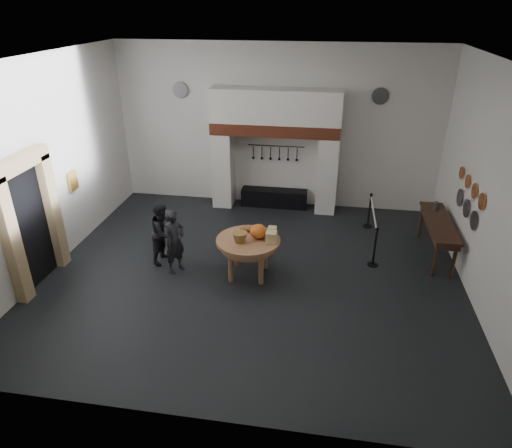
% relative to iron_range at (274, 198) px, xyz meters
% --- Properties ---
extents(floor, '(9.00, 8.00, 0.02)m').
position_rel_iron_range_xyz_m(floor, '(0.00, -3.72, -0.25)').
color(floor, black).
rests_on(floor, ground).
extents(ceiling, '(9.00, 8.00, 0.02)m').
position_rel_iron_range_xyz_m(ceiling, '(0.00, -3.72, 4.25)').
color(ceiling, silver).
rests_on(ceiling, wall_back).
extents(wall_back, '(9.00, 0.02, 4.50)m').
position_rel_iron_range_xyz_m(wall_back, '(0.00, 0.28, 2.00)').
color(wall_back, silver).
rests_on(wall_back, floor).
extents(wall_front, '(9.00, 0.02, 4.50)m').
position_rel_iron_range_xyz_m(wall_front, '(0.00, -7.72, 2.00)').
color(wall_front, silver).
rests_on(wall_front, floor).
extents(wall_left, '(0.02, 8.00, 4.50)m').
position_rel_iron_range_xyz_m(wall_left, '(-4.50, -3.72, 2.00)').
color(wall_left, silver).
rests_on(wall_left, floor).
extents(wall_right, '(0.02, 8.00, 4.50)m').
position_rel_iron_range_xyz_m(wall_right, '(4.50, -3.72, 2.00)').
color(wall_right, silver).
rests_on(wall_right, floor).
extents(chimney_pier_left, '(0.55, 0.70, 2.15)m').
position_rel_iron_range_xyz_m(chimney_pier_left, '(-1.48, -0.07, 0.82)').
color(chimney_pier_left, silver).
rests_on(chimney_pier_left, floor).
extents(chimney_pier_right, '(0.55, 0.70, 2.15)m').
position_rel_iron_range_xyz_m(chimney_pier_right, '(1.48, -0.07, 0.82)').
color(chimney_pier_right, silver).
rests_on(chimney_pier_right, floor).
extents(hearth_brick_band, '(3.50, 0.72, 0.32)m').
position_rel_iron_range_xyz_m(hearth_brick_band, '(0.00, -0.07, 2.06)').
color(hearth_brick_band, '#9E442B').
rests_on(hearth_brick_band, chimney_pier_left).
extents(chimney_hood, '(3.50, 0.70, 0.90)m').
position_rel_iron_range_xyz_m(chimney_hood, '(0.00, -0.07, 2.67)').
color(chimney_hood, silver).
rests_on(chimney_hood, hearth_brick_band).
extents(iron_range, '(1.90, 0.45, 0.50)m').
position_rel_iron_range_xyz_m(iron_range, '(0.00, 0.00, 0.00)').
color(iron_range, black).
rests_on(iron_range, floor).
extents(utensil_rail, '(1.60, 0.02, 0.02)m').
position_rel_iron_range_xyz_m(utensil_rail, '(0.00, 0.20, 1.50)').
color(utensil_rail, black).
rests_on(utensil_rail, wall_back).
extents(door_recess, '(0.04, 1.10, 2.50)m').
position_rel_iron_range_xyz_m(door_recess, '(-4.47, -4.72, 1.00)').
color(door_recess, black).
rests_on(door_recess, floor).
extents(door_jamb_near, '(0.22, 0.30, 2.60)m').
position_rel_iron_range_xyz_m(door_jamb_near, '(-4.38, -5.42, 1.05)').
color(door_jamb_near, tan).
rests_on(door_jamb_near, floor).
extents(door_jamb_far, '(0.22, 0.30, 2.60)m').
position_rel_iron_range_xyz_m(door_jamb_far, '(-4.38, -4.02, 1.05)').
color(door_jamb_far, tan).
rests_on(door_jamb_far, floor).
extents(door_lintel, '(0.22, 1.70, 0.30)m').
position_rel_iron_range_xyz_m(door_lintel, '(-4.38, -4.72, 2.40)').
color(door_lintel, tan).
rests_on(door_lintel, door_jamb_near).
extents(wall_plaque, '(0.05, 0.34, 0.44)m').
position_rel_iron_range_xyz_m(wall_plaque, '(-4.45, -2.92, 1.35)').
color(wall_plaque, gold).
rests_on(wall_plaque, wall_left).
extents(work_table, '(1.39, 1.39, 0.07)m').
position_rel_iron_range_xyz_m(work_table, '(-0.09, -3.79, 0.59)').
color(work_table, '#AA7950').
rests_on(work_table, floor).
extents(pumpkin, '(0.36, 0.36, 0.31)m').
position_rel_iron_range_xyz_m(pumpkin, '(0.11, -3.69, 0.78)').
color(pumpkin, orange).
rests_on(pumpkin, work_table).
extents(cheese_block_big, '(0.22, 0.22, 0.24)m').
position_rel_iron_range_xyz_m(cheese_block_big, '(0.41, -3.84, 0.74)').
color(cheese_block_big, '#D8BF81').
rests_on(cheese_block_big, work_table).
extents(cheese_block_small, '(0.18, 0.18, 0.20)m').
position_rel_iron_range_xyz_m(cheese_block_small, '(0.39, -3.54, 0.72)').
color(cheese_block_small, '#CFCB7C').
rests_on(cheese_block_small, work_table).
extents(wicker_basket, '(0.32, 0.32, 0.22)m').
position_rel_iron_range_xyz_m(wicker_basket, '(-0.24, -3.94, 0.73)').
color(wicker_basket, olive).
rests_on(wicker_basket, work_table).
extents(bread_loaf, '(0.31, 0.18, 0.13)m').
position_rel_iron_range_xyz_m(bread_loaf, '(-0.19, -3.44, 0.69)').
color(bread_loaf, '#A55F3A').
rests_on(bread_loaf, work_table).
extents(visitor_near, '(0.56, 0.64, 1.47)m').
position_rel_iron_range_xyz_m(visitor_near, '(-1.70, -3.89, 0.49)').
color(visitor_near, black).
rests_on(visitor_near, floor).
extents(visitor_far, '(0.69, 0.80, 1.45)m').
position_rel_iron_range_xyz_m(visitor_far, '(-2.10, -3.49, 0.47)').
color(visitor_far, black).
rests_on(visitor_far, floor).
extents(side_table, '(0.55, 2.20, 0.06)m').
position_rel_iron_range_xyz_m(side_table, '(4.10, -2.27, 0.62)').
color(side_table, '#3B2015').
rests_on(side_table, floor).
extents(pewter_jug, '(0.12, 0.12, 0.22)m').
position_rel_iron_range_xyz_m(pewter_jug, '(4.10, -1.67, 0.76)').
color(pewter_jug, '#4D4E53').
rests_on(pewter_jug, side_table).
extents(copper_pan_a, '(0.03, 0.34, 0.34)m').
position_rel_iron_range_xyz_m(copper_pan_a, '(4.46, -3.52, 1.70)').
color(copper_pan_a, '#C6662D').
rests_on(copper_pan_a, wall_right).
extents(copper_pan_b, '(0.03, 0.32, 0.32)m').
position_rel_iron_range_xyz_m(copper_pan_b, '(4.46, -2.97, 1.70)').
color(copper_pan_b, '#C6662D').
rests_on(copper_pan_b, wall_right).
extents(copper_pan_c, '(0.03, 0.30, 0.30)m').
position_rel_iron_range_xyz_m(copper_pan_c, '(4.46, -2.42, 1.70)').
color(copper_pan_c, '#C6662D').
rests_on(copper_pan_c, wall_right).
extents(copper_pan_d, '(0.03, 0.28, 0.28)m').
position_rel_iron_range_xyz_m(copper_pan_d, '(4.46, -1.87, 1.70)').
color(copper_pan_d, '#C6662D').
rests_on(copper_pan_d, wall_right).
extents(pewter_plate_left, '(0.03, 0.40, 0.40)m').
position_rel_iron_range_xyz_m(pewter_plate_left, '(4.46, -3.32, 1.20)').
color(pewter_plate_left, '#4C4C51').
rests_on(pewter_plate_left, wall_right).
extents(pewter_plate_mid, '(0.03, 0.40, 0.40)m').
position_rel_iron_range_xyz_m(pewter_plate_mid, '(4.46, -2.72, 1.20)').
color(pewter_plate_mid, '#4C4C51').
rests_on(pewter_plate_mid, wall_right).
extents(pewter_plate_right, '(0.03, 0.40, 0.40)m').
position_rel_iron_range_xyz_m(pewter_plate_right, '(4.46, -2.12, 1.20)').
color(pewter_plate_right, '#4C4C51').
rests_on(pewter_plate_right, wall_right).
extents(pewter_plate_back_left, '(0.44, 0.03, 0.44)m').
position_rel_iron_range_xyz_m(pewter_plate_back_left, '(-2.70, 0.24, 2.95)').
color(pewter_plate_back_left, '#4C4C51').
rests_on(pewter_plate_back_left, wall_back).
extents(pewter_plate_back_right, '(0.44, 0.03, 0.44)m').
position_rel_iron_range_xyz_m(pewter_plate_back_right, '(2.70, 0.24, 2.95)').
color(pewter_plate_back_right, '#4C4C51').
rests_on(pewter_plate_back_right, wall_back).
extents(barrier_post_near, '(0.05, 0.05, 0.90)m').
position_rel_iron_range_xyz_m(barrier_post_near, '(2.64, -2.96, 0.20)').
color(barrier_post_near, black).
rests_on(barrier_post_near, floor).
extents(barrier_post_far, '(0.05, 0.05, 0.90)m').
position_rel_iron_range_xyz_m(barrier_post_far, '(2.64, -0.96, 0.20)').
color(barrier_post_far, black).
rests_on(barrier_post_far, floor).
extents(barrier_rope, '(0.04, 2.00, 0.04)m').
position_rel_iron_range_xyz_m(barrier_rope, '(2.64, -1.96, 0.60)').
color(barrier_rope, silver).
rests_on(barrier_rope, barrier_post_near).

